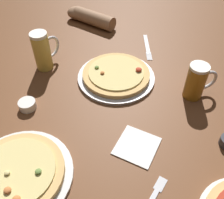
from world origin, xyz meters
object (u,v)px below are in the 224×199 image
(pizza_plate_side, at_px, (18,174))
(ramekin_butter, at_px, (27,105))
(beer_mug_dark, at_px, (197,81))
(knife_right, at_px, (147,47))
(pizza_plate_far, at_px, (116,75))
(diner_arm, at_px, (89,17))
(beer_mug_amber, at_px, (43,51))
(napkin_folded, at_px, (137,146))

(pizza_plate_side, height_order, ramekin_butter, pizza_plate_side)
(beer_mug_dark, relative_size, knife_right, 0.68)
(pizza_plate_far, relative_size, beer_mug_dark, 2.22)
(diner_arm, bearing_deg, beer_mug_amber, -109.64)
(pizza_plate_far, bearing_deg, beer_mug_dark, -15.13)
(knife_right, relative_size, diner_arm, 0.78)
(pizza_plate_far, xyz_separation_m, beer_mug_dark, (0.30, -0.08, 0.05))
(beer_mug_amber, bearing_deg, napkin_folded, -45.24)
(beer_mug_dark, height_order, knife_right, beer_mug_dark)
(beer_mug_amber, height_order, napkin_folded, beer_mug_amber)
(ramekin_butter, relative_size, knife_right, 0.30)
(knife_right, bearing_deg, beer_mug_amber, -158.59)
(beer_mug_dark, height_order, ramekin_butter, beer_mug_dark)
(napkin_folded, bearing_deg, pizza_plate_side, -159.77)
(napkin_folded, bearing_deg, knife_right, 84.60)
(pizza_plate_far, xyz_separation_m, beer_mug_amber, (-0.30, 0.06, 0.06))
(diner_arm, bearing_deg, pizza_plate_far, -69.36)
(beer_mug_dark, relative_size, diner_arm, 0.53)
(pizza_plate_far, height_order, ramekin_butter, pizza_plate_far)
(pizza_plate_side, xyz_separation_m, knife_right, (0.40, 0.69, -0.01))
(knife_right, bearing_deg, ramekin_butter, -137.04)
(pizza_plate_side, distance_m, knife_right, 0.79)
(beer_mug_amber, distance_m, diner_arm, 0.41)
(knife_right, bearing_deg, napkin_folded, -95.40)
(napkin_folded, bearing_deg, diner_arm, 107.89)
(napkin_folded, bearing_deg, ramekin_butter, 159.81)
(pizza_plate_far, bearing_deg, pizza_plate_side, -119.67)
(beer_mug_dark, distance_m, napkin_folded, 0.34)
(pizza_plate_far, bearing_deg, napkin_folded, -75.95)
(diner_arm, bearing_deg, pizza_plate_side, -95.86)
(pizza_plate_side, bearing_deg, ramekin_butter, 101.02)
(pizza_plate_side, bearing_deg, beer_mug_amber, 94.94)
(napkin_folded, distance_m, knife_right, 0.56)
(beer_mug_amber, distance_m, knife_right, 0.48)
(ramekin_butter, bearing_deg, pizza_plate_side, -78.98)
(knife_right, bearing_deg, beer_mug_dark, -62.63)
(napkin_folded, relative_size, knife_right, 0.61)
(ramekin_butter, height_order, napkin_folded, ramekin_butter)
(ramekin_butter, height_order, knife_right, ramekin_butter)
(beer_mug_amber, distance_m, ramekin_butter, 0.25)
(knife_right, height_order, diner_arm, diner_arm)
(ramekin_butter, bearing_deg, pizza_plate_far, 30.55)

